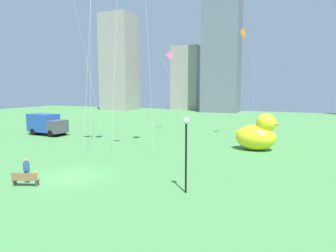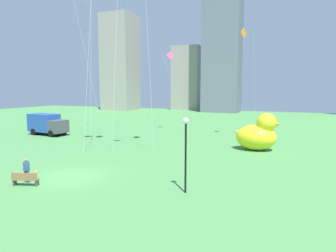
{
  "view_description": "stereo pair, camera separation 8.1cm",
  "coord_description": "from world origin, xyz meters",
  "px_view_note": "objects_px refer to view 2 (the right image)",
  "views": [
    {
      "loc": [
        14.36,
        -16.13,
        6.23
      ],
      "look_at": [
        4.92,
        6.1,
        3.2
      ],
      "focal_mm": 31.6,
      "sensor_mm": 36.0,
      "label": 1
    },
    {
      "loc": [
        14.43,
        -16.1,
        6.23
      ],
      "look_at": [
        4.92,
        6.1,
        3.2
      ],
      "focal_mm": 31.6,
      "sensor_mm": 36.0,
      "label": 2
    }
  ],
  "objects_px": {
    "person_child": "(36,177)",
    "giant_inflatable_duck": "(258,134)",
    "box_truck": "(47,124)",
    "person_adult": "(26,169)",
    "lamppost": "(186,141)",
    "kite_orange": "(245,38)",
    "kite_teal": "(123,3)",
    "kite_pink": "(171,59)",
    "park_bench": "(25,179)"
  },
  "relations": [
    {
      "from": "kite_teal",
      "to": "kite_orange",
      "type": "xyz_separation_m",
      "value": [
        8.94,
        13.2,
        -1.7
      ]
    },
    {
      "from": "lamppost",
      "to": "kite_orange",
      "type": "bearing_deg",
      "value": 90.43
    },
    {
      "from": "box_truck",
      "to": "person_adult",
      "type": "bearing_deg",
      "value": -48.13
    },
    {
      "from": "box_truck",
      "to": "kite_teal",
      "type": "bearing_deg",
      "value": -20.18
    },
    {
      "from": "person_child",
      "to": "lamppost",
      "type": "height_order",
      "value": "lamppost"
    },
    {
      "from": "kite_pink",
      "to": "lamppost",
      "type": "bearing_deg",
      "value": -65.39
    },
    {
      "from": "kite_orange",
      "to": "giant_inflatable_duck",
      "type": "bearing_deg",
      "value": -67.83
    },
    {
      "from": "giant_inflatable_duck",
      "to": "kite_teal",
      "type": "height_order",
      "value": "kite_teal"
    },
    {
      "from": "box_truck",
      "to": "kite_orange",
      "type": "xyz_separation_m",
      "value": [
        24.88,
        7.34,
        10.88
      ]
    },
    {
      "from": "person_adult",
      "to": "kite_pink",
      "type": "bearing_deg",
      "value": 90.62
    },
    {
      "from": "giant_inflatable_duck",
      "to": "box_truck",
      "type": "xyz_separation_m",
      "value": [
        -27.55,
        -0.78,
        -0.2
      ]
    },
    {
      "from": "person_adult",
      "to": "giant_inflatable_duck",
      "type": "height_order",
      "value": "giant_inflatable_duck"
    },
    {
      "from": "lamppost",
      "to": "park_bench",
      "type": "bearing_deg",
      "value": -163.75
    },
    {
      "from": "person_child",
      "to": "giant_inflatable_duck",
      "type": "distance_m",
      "value": 20.97
    },
    {
      "from": "person_child",
      "to": "kite_pink",
      "type": "height_order",
      "value": "kite_pink"
    },
    {
      "from": "person_adult",
      "to": "box_truck",
      "type": "distance_m",
      "value": 21.84
    },
    {
      "from": "kite_teal",
      "to": "kite_pink",
      "type": "bearing_deg",
      "value": 96.12
    },
    {
      "from": "lamppost",
      "to": "box_truck",
      "type": "height_order",
      "value": "lamppost"
    },
    {
      "from": "kite_teal",
      "to": "kite_pink",
      "type": "distance_m",
      "value": 15.83
    },
    {
      "from": "giant_inflatable_duck",
      "to": "box_truck",
      "type": "relative_size",
      "value": 0.79
    },
    {
      "from": "kite_teal",
      "to": "giant_inflatable_duck",
      "type": "bearing_deg",
      "value": 29.77
    },
    {
      "from": "person_child",
      "to": "giant_inflatable_duck",
      "type": "xyz_separation_m",
      "value": [
        12.15,
        17.06,
        1.14
      ]
    },
    {
      "from": "park_bench",
      "to": "kite_orange",
      "type": "relative_size",
      "value": 0.13
    },
    {
      "from": "giant_inflatable_duck",
      "to": "kite_teal",
      "type": "bearing_deg",
      "value": -150.23
    },
    {
      "from": "person_child",
      "to": "lamppost",
      "type": "bearing_deg",
      "value": 13.49
    },
    {
      "from": "person_child",
      "to": "kite_teal",
      "type": "xyz_separation_m",
      "value": [
        0.54,
        10.42,
        13.52
      ]
    },
    {
      "from": "giant_inflatable_duck",
      "to": "lamppost",
      "type": "bearing_deg",
      "value": -99.68
    },
    {
      "from": "park_bench",
      "to": "kite_pink",
      "type": "relative_size",
      "value": 0.15
    },
    {
      "from": "box_truck",
      "to": "park_bench",
      "type": "bearing_deg",
      "value": -48.17
    },
    {
      "from": "box_truck",
      "to": "kite_orange",
      "type": "relative_size",
      "value": 0.43
    },
    {
      "from": "person_adult",
      "to": "giant_inflatable_duck",
      "type": "distance_m",
      "value": 21.43
    },
    {
      "from": "box_truck",
      "to": "giant_inflatable_duck",
      "type": "bearing_deg",
      "value": 1.63
    },
    {
      "from": "lamppost",
      "to": "kite_orange",
      "type": "distance_m",
      "value": 23.19
    },
    {
      "from": "box_truck",
      "to": "kite_pink",
      "type": "relative_size",
      "value": 0.5
    },
    {
      "from": "giant_inflatable_duck",
      "to": "park_bench",
      "type": "bearing_deg",
      "value": -125.23
    },
    {
      "from": "park_bench",
      "to": "kite_orange",
      "type": "bearing_deg",
      "value": 67.98
    },
    {
      "from": "kite_pink",
      "to": "kite_orange",
      "type": "bearing_deg",
      "value": -11.47
    },
    {
      "from": "person_child",
      "to": "giant_inflatable_duck",
      "type": "height_order",
      "value": "giant_inflatable_duck"
    },
    {
      "from": "person_child",
      "to": "kite_teal",
      "type": "height_order",
      "value": "kite_teal"
    },
    {
      "from": "lamppost",
      "to": "person_adult",
      "type": "bearing_deg",
      "value": -167.63
    },
    {
      "from": "giant_inflatable_duck",
      "to": "person_child",
      "type": "bearing_deg",
      "value": -125.47
    },
    {
      "from": "kite_pink",
      "to": "kite_orange",
      "type": "relative_size",
      "value": 0.86
    },
    {
      "from": "person_adult",
      "to": "kite_pink",
      "type": "xyz_separation_m",
      "value": [
        -0.28,
        25.75,
        9.61
      ]
    },
    {
      "from": "person_adult",
      "to": "giant_inflatable_duck",
      "type": "bearing_deg",
      "value": 52.7
    },
    {
      "from": "park_bench",
      "to": "giant_inflatable_duck",
      "type": "bearing_deg",
      "value": 54.77
    },
    {
      "from": "person_adult",
      "to": "kite_orange",
      "type": "bearing_deg",
      "value": 66.41
    },
    {
      "from": "giant_inflatable_duck",
      "to": "box_truck",
      "type": "height_order",
      "value": "giant_inflatable_duck"
    },
    {
      "from": "person_child",
      "to": "kite_pink",
      "type": "bearing_deg",
      "value": 92.46
    },
    {
      "from": "box_truck",
      "to": "kite_pink",
      "type": "xyz_separation_m",
      "value": [
        14.29,
        9.49,
        9.08
      ]
    },
    {
      "from": "park_bench",
      "to": "kite_teal",
      "type": "bearing_deg",
      "value": 85.59
    }
  ]
}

